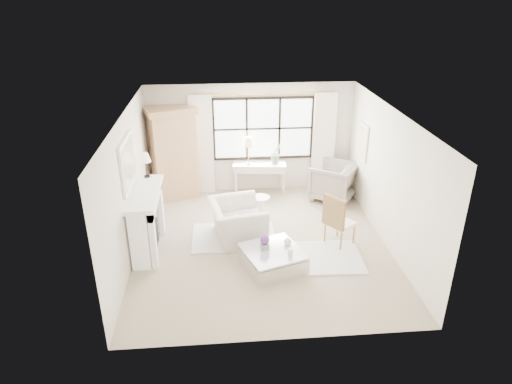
% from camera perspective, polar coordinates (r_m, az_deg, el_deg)
% --- Properties ---
extents(floor, '(5.50, 5.50, 0.00)m').
position_cam_1_polar(floor, '(9.33, 0.70, -6.49)').
color(floor, tan).
rests_on(floor, ground).
extents(ceiling, '(5.50, 5.50, 0.00)m').
position_cam_1_polar(ceiling, '(8.26, 0.80, 9.74)').
color(ceiling, silver).
rests_on(ceiling, ground).
extents(wall_back, '(5.00, 0.00, 5.00)m').
position_cam_1_polar(wall_back, '(11.27, -0.64, 6.71)').
color(wall_back, beige).
rests_on(wall_back, ground).
extents(wall_front, '(5.00, 0.00, 5.00)m').
position_cam_1_polar(wall_front, '(6.31, 3.25, -8.89)').
color(wall_front, silver).
rests_on(wall_front, ground).
extents(wall_left, '(0.00, 5.50, 5.50)m').
position_cam_1_polar(wall_left, '(8.84, -15.60, 0.52)').
color(wall_left, beige).
rests_on(wall_left, ground).
extents(wall_right, '(0.00, 5.50, 5.50)m').
position_cam_1_polar(wall_right, '(9.28, 16.30, 1.62)').
color(wall_right, silver).
rests_on(wall_right, ground).
extents(window_pane, '(2.40, 0.02, 1.50)m').
position_cam_1_polar(window_pane, '(11.21, 0.90, 7.94)').
color(window_pane, white).
rests_on(window_pane, wall_back).
extents(window_frame, '(2.50, 0.04, 1.50)m').
position_cam_1_polar(window_frame, '(11.20, 0.91, 7.92)').
color(window_frame, black).
rests_on(window_frame, wall_back).
extents(curtain_rod, '(3.30, 0.04, 0.04)m').
position_cam_1_polar(curtain_rod, '(10.93, 0.97, 12.22)').
color(curtain_rod, '#BC9541').
rests_on(curtain_rod, wall_back).
extents(curtain_left, '(0.55, 0.10, 2.47)m').
position_cam_1_polar(curtain_left, '(11.19, -6.77, 5.78)').
color(curtain_left, silver).
rests_on(curtain_left, ground).
extents(curtain_right, '(0.55, 0.10, 2.47)m').
position_cam_1_polar(curtain_right, '(11.49, 8.44, 6.18)').
color(curtain_right, white).
rests_on(curtain_right, ground).
extents(fireplace, '(0.58, 1.66, 1.26)m').
position_cam_1_polar(fireplace, '(9.10, -13.70, -3.46)').
color(fireplace, white).
rests_on(fireplace, ground).
extents(mirror_frame, '(0.05, 1.15, 0.95)m').
position_cam_1_polar(mirror_frame, '(8.65, -15.77, 3.49)').
color(mirror_frame, white).
rests_on(mirror_frame, wall_left).
extents(mirror_glass, '(0.02, 1.00, 0.80)m').
position_cam_1_polar(mirror_glass, '(8.64, -15.58, 3.50)').
color(mirror_glass, silver).
rests_on(mirror_glass, wall_left).
extents(art_frame, '(0.04, 0.62, 0.82)m').
position_cam_1_polar(art_frame, '(10.70, 13.18, 6.18)').
color(art_frame, white).
rests_on(art_frame, wall_right).
extents(art_canvas, '(0.01, 0.52, 0.72)m').
position_cam_1_polar(art_canvas, '(10.69, 13.08, 6.18)').
color(art_canvas, beige).
rests_on(art_canvas, wall_right).
extents(mantel_lamp, '(0.22, 0.22, 0.51)m').
position_cam_1_polar(mantel_lamp, '(9.33, -13.68, 4.07)').
color(mantel_lamp, black).
rests_on(mantel_lamp, fireplace).
extents(armoire, '(1.29, 1.05, 2.24)m').
position_cam_1_polar(armoire, '(11.11, -10.29, 4.88)').
color(armoire, tan).
rests_on(armoire, floor).
extents(console_table, '(1.34, 0.60, 0.80)m').
position_cam_1_polar(console_table, '(11.34, 0.44, 1.71)').
color(console_table, silver).
rests_on(console_table, floor).
extents(console_lamp, '(0.28, 0.28, 0.69)m').
position_cam_1_polar(console_lamp, '(10.97, -0.96, 6.22)').
color(console_lamp, '#BA8B40').
rests_on(console_lamp, console_table).
extents(orchid_plant, '(0.37, 0.35, 0.53)m').
position_cam_1_polar(orchid_plant, '(11.13, 2.54, 4.89)').
color(orchid_plant, '#546A47').
rests_on(orchid_plant, console_table).
extents(side_table, '(0.40, 0.40, 0.51)m').
position_cam_1_polar(side_table, '(10.19, 0.59, -1.51)').
color(side_table, white).
rests_on(side_table, floor).
extents(rug_left, '(1.73, 1.23, 0.03)m').
position_cam_1_polar(rug_left, '(9.56, -2.78, -5.59)').
color(rug_left, silver).
rests_on(rug_left, floor).
extents(rug_right, '(1.64, 1.26, 0.03)m').
position_cam_1_polar(rug_right, '(8.97, 8.01, -8.08)').
color(rug_right, silver).
rests_on(rug_right, floor).
extents(club_armchair, '(1.23, 1.36, 0.77)m').
position_cam_1_polar(club_armchair, '(9.37, -2.37, -3.65)').
color(club_armchair, beige).
rests_on(club_armchair, floor).
extents(wingback_chair, '(1.37, 1.36, 0.91)m').
position_cam_1_polar(wingback_chair, '(11.21, 9.61, 1.33)').
color(wingback_chair, gray).
rests_on(wingback_chair, floor).
extents(french_chair, '(0.67, 0.67, 1.08)m').
position_cam_1_polar(french_chair, '(9.34, 10.31, -4.71)').
color(french_chair, '#9A6F40').
rests_on(french_chair, floor).
extents(coffee_table, '(1.27, 1.27, 0.38)m').
position_cam_1_polar(coffee_table, '(8.52, 2.07, -8.42)').
color(coffee_table, silver).
rests_on(coffee_table, floor).
extents(planter_box, '(0.16, 0.16, 0.11)m').
position_cam_1_polar(planter_box, '(8.42, 1.09, -6.80)').
color(planter_box, gray).
rests_on(planter_box, coffee_table).
extents(planter_flowers, '(0.17, 0.17, 0.17)m').
position_cam_1_polar(planter_flowers, '(8.35, 1.10, -5.98)').
color(planter_flowers, '#5B2E74').
rests_on(planter_flowers, planter_box).
extents(pillar_candle, '(0.09, 0.09, 0.12)m').
position_cam_1_polar(pillar_candle, '(8.27, 4.33, -7.48)').
color(pillar_candle, beige).
rests_on(pillar_candle, coffee_table).
extents(coffee_vase, '(0.19, 0.19, 0.16)m').
position_cam_1_polar(coffee_vase, '(8.56, 3.99, -6.09)').
color(coffee_vase, silver).
rests_on(coffee_vase, coffee_table).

